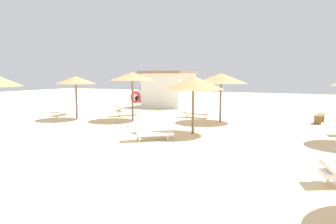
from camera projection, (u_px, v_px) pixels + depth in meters
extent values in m
plane|color=beige|center=(127.00, 158.00, 10.58)|extent=(80.00, 80.00, 0.00)
cylinder|color=#75604C|center=(220.00, 102.00, 18.55)|extent=(0.12, 0.12, 2.31)
cone|color=tan|center=(221.00, 78.00, 18.39)|extent=(3.02, 3.02, 0.58)
cylinder|color=#75604C|center=(76.00, 101.00, 19.70)|extent=(0.12, 0.12, 2.25)
cone|color=tan|center=(76.00, 80.00, 19.56)|extent=(2.42, 2.42, 0.45)
cylinder|color=#75604C|center=(133.00, 99.00, 19.28)|extent=(0.12, 0.12, 2.46)
cone|color=tan|center=(132.00, 76.00, 19.12)|extent=(2.70, 2.70, 0.48)
torus|color=red|center=(136.00, 97.00, 19.17)|extent=(0.70, 0.16, 0.70)
cylinder|color=#75604C|center=(193.00, 111.00, 14.80)|extent=(0.12, 0.12, 2.14)
cone|color=tan|center=(193.00, 83.00, 14.65)|extent=(2.84, 2.84, 0.61)
cube|color=white|center=(197.00, 113.00, 20.35)|extent=(1.71, 0.67, 0.12)
cube|color=white|center=(185.00, 110.00, 20.69)|extent=(0.53, 0.65, 0.34)
cylinder|color=silver|center=(186.00, 116.00, 20.45)|extent=(0.06, 0.06, 0.22)
cylinder|color=silver|center=(189.00, 115.00, 20.84)|extent=(0.06, 0.06, 0.22)
cylinder|color=silver|center=(204.00, 117.00, 19.90)|extent=(0.06, 0.06, 0.22)
cylinder|color=silver|center=(207.00, 116.00, 20.29)|extent=(0.06, 0.06, 0.22)
cube|color=white|center=(62.00, 111.00, 21.58)|extent=(0.98, 1.80, 0.12)
cube|color=white|center=(69.00, 106.00, 22.32)|extent=(0.72, 0.56, 0.45)
cylinder|color=silver|center=(64.00, 113.00, 22.23)|extent=(0.06, 0.06, 0.22)
cylinder|color=silver|center=(70.00, 113.00, 22.12)|extent=(0.06, 0.06, 0.22)
cylinder|color=silver|center=(54.00, 115.00, 21.08)|extent=(0.06, 0.06, 0.22)
cylinder|color=silver|center=(60.00, 115.00, 20.97)|extent=(0.06, 0.06, 0.22)
cube|color=white|center=(323.00, 164.00, 7.98)|extent=(0.65, 0.76, 0.42)
cylinder|color=silver|center=(334.00, 183.00, 7.79)|extent=(0.06, 0.06, 0.22)
cylinder|color=silver|center=(328.00, 178.00, 8.22)|extent=(0.06, 0.06, 0.22)
cube|color=white|center=(129.00, 111.00, 21.43)|extent=(1.44, 1.78, 0.12)
cube|color=white|center=(118.00, 108.00, 20.98)|extent=(0.76, 0.69, 0.47)
cylinder|color=silver|center=(122.00, 115.00, 20.95)|extent=(0.06, 0.06, 0.22)
cylinder|color=silver|center=(119.00, 114.00, 21.32)|extent=(0.06, 0.06, 0.22)
cylinder|color=silver|center=(138.00, 114.00, 21.57)|extent=(0.06, 0.06, 0.22)
cylinder|color=silver|center=(136.00, 113.00, 21.95)|extent=(0.06, 0.06, 0.22)
cube|color=white|center=(152.00, 134.00, 13.39)|extent=(1.71, 1.59, 0.12)
cube|color=white|center=(133.00, 130.00, 13.18)|extent=(0.82, 0.83, 0.31)
cylinder|color=silver|center=(139.00, 139.00, 13.06)|extent=(0.06, 0.06, 0.22)
cylinder|color=silver|center=(137.00, 137.00, 13.48)|extent=(0.06, 0.06, 0.22)
cylinder|color=silver|center=(168.00, 138.00, 13.34)|extent=(0.06, 0.06, 0.22)
cylinder|color=silver|center=(165.00, 136.00, 13.77)|extent=(0.06, 0.06, 0.22)
cube|color=brown|center=(320.00, 115.00, 18.08)|extent=(0.56, 1.54, 0.08)
cube|color=brown|center=(318.00, 121.00, 17.65)|extent=(0.37, 0.16, 0.41)
cube|color=brown|center=(321.00, 118.00, 18.57)|extent=(0.37, 0.16, 0.41)
cube|color=silver|center=(155.00, 95.00, 32.01)|extent=(4.07, 1.88, 0.90)
cube|color=#262D38|center=(153.00, 88.00, 32.00)|extent=(2.07, 1.65, 0.60)
cylinder|color=black|center=(171.00, 98.00, 32.31)|extent=(0.65, 0.25, 0.64)
cylinder|color=black|center=(163.00, 100.00, 30.71)|extent=(0.65, 0.25, 0.64)
cylinder|color=black|center=(147.00, 98.00, 33.39)|extent=(0.65, 0.25, 0.64)
cylinder|color=black|center=(138.00, 99.00, 31.79)|extent=(0.65, 0.25, 0.64)
cube|color=white|center=(169.00, 90.00, 27.38)|extent=(3.43, 3.59, 2.79)
cube|color=#8C6B4C|center=(169.00, 72.00, 27.21)|extent=(3.83, 3.99, 0.20)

